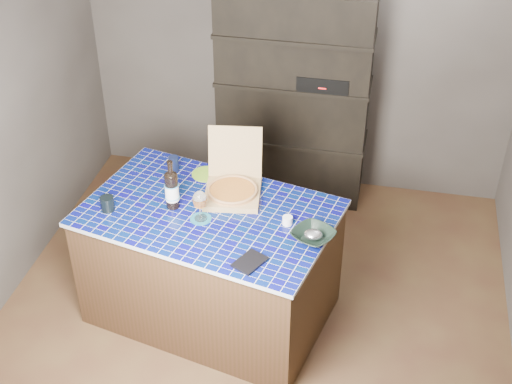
% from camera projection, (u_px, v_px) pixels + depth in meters
% --- Properties ---
extents(room, '(3.50, 3.50, 3.50)m').
position_uv_depth(room, '(254.00, 160.00, 4.30)').
color(room, brown).
rests_on(room, ground).
extents(shelving_unit, '(1.20, 0.41, 1.80)m').
position_uv_depth(shelving_unit, '(294.00, 97.00, 5.73)').
color(shelving_unit, black).
rests_on(shelving_unit, floor).
extents(kitchen_island, '(1.76, 1.32, 0.86)m').
position_uv_depth(kitchen_island, '(211.00, 263.00, 4.77)').
color(kitchen_island, '#402719').
rests_on(kitchen_island, floor).
extents(pizza_box, '(0.41, 0.48, 0.39)m').
position_uv_depth(pizza_box, '(233.00, 188.00, 4.65)').
color(pizza_box, tan).
rests_on(pizza_box, kitchen_island).
extents(mead_bottle, '(0.09, 0.09, 0.34)m').
position_uv_depth(mead_bottle, '(172.00, 189.00, 4.49)').
color(mead_bottle, black).
rests_on(mead_bottle, kitchen_island).
extents(teal_trivet, '(0.14, 0.14, 0.01)m').
position_uv_depth(teal_trivet, '(201.00, 219.00, 4.46)').
color(teal_trivet, '#165E76').
rests_on(teal_trivet, kitchen_island).
extents(wine_glass, '(0.09, 0.09, 0.20)m').
position_uv_depth(wine_glass, '(200.00, 200.00, 4.38)').
color(wine_glass, white).
rests_on(wine_glass, teal_trivet).
extents(tumbler, '(0.09, 0.09, 0.10)m').
position_uv_depth(tumbler, '(107.00, 204.00, 4.51)').
color(tumbler, black).
rests_on(tumbler, kitchen_island).
extents(dvd_case, '(0.21, 0.23, 0.02)m').
position_uv_depth(dvd_case, '(250.00, 262.00, 4.11)').
color(dvd_case, black).
rests_on(dvd_case, kitchen_island).
extents(bowl, '(0.33, 0.33, 0.06)m').
position_uv_depth(bowl, '(313.00, 236.00, 4.27)').
color(bowl, black).
rests_on(bowl, kitchen_island).
extents(foil_contents, '(0.11, 0.10, 0.05)m').
position_uv_depth(foil_contents, '(313.00, 234.00, 4.27)').
color(foil_contents, silver).
rests_on(foil_contents, bowl).
extents(white_jar, '(0.06, 0.06, 0.05)m').
position_uv_depth(white_jar, '(287.00, 220.00, 4.40)').
color(white_jar, white).
rests_on(white_jar, kitchen_island).
extents(navy_cup, '(0.07, 0.07, 0.11)m').
position_uv_depth(navy_cup, '(174.00, 164.00, 4.89)').
color(navy_cup, black).
rests_on(navy_cup, kitchen_island).
extents(green_trivet, '(0.20, 0.20, 0.01)m').
position_uv_depth(green_trivet, '(206.00, 174.00, 4.87)').
color(green_trivet, '#77AF25').
rests_on(green_trivet, kitchen_island).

